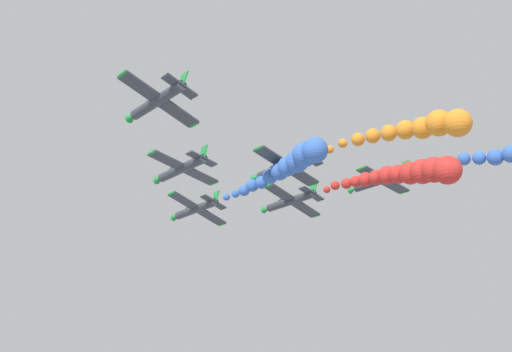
% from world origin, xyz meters
% --- Properties ---
extents(airplane_lead, '(9.24, 10.35, 3.39)m').
position_xyz_m(airplane_lead, '(-0.05, 13.00, 132.94)').
color(airplane_lead, '#333842').
extents(smoke_trail_lead, '(5.50, 21.68, 3.03)m').
position_xyz_m(smoke_trail_lead, '(-2.49, -8.99, 132.79)').
color(smoke_trail_lead, blue).
extents(airplane_left_inner, '(9.47, 10.35, 2.89)m').
position_xyz_m(airplane_left_inner, '(-9.24, 3.07, 133.98)').
color(airplane_left_inner, '#333842').
extents(airplane_right_inner, '(9.29, 10.35, 3.30)m').
position_xyz_m(airplane_right_inner, '(9.12, 3.43, 133.70)').
color(airplane_right_inner, '#333842').
extents(smoke_trail_right_inner, '(3.84, 21.00, 5.20)m').
position_xyz_m(smoke_trail_right_inner, '(8.11, -17.68, 131.77)').
color(smoke_trail_right_inner, red).
extents(airplane_left_outer, '(9.34, 10.35, 3.20)m').
position_xyz_m(airplane_left_outer, '(-0.30, -5.44, 133.95)').
color(airplane_left_outer, '#333842').
extents(smoke_trail_left_outer, '(5.34, 19.75, 5.78)m').
position_xyz_m(smoke_trail_left_outer, '(-2.56, -26.21, 131.33)').
color(smoke_trail_left_outer, orange).
extents(airplane_right_outer, '(9.21, 10.35, 3.43)m').
position_xyz_m(airplane_right_outer, '(-18.61, -6.08, 136.52)').
color(airplane_right_outer, '#333842').
extents(airplane_trailing, '(9.51, 10.35, 2.73)m').
position_xyz_m(airplane_trailing, '(17.80, -5.57, 136.29)').
color(airplane_trailing, '#333842').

